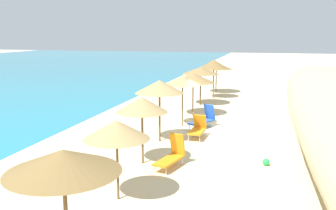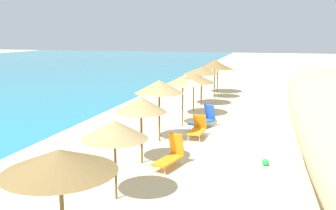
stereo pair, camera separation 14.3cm
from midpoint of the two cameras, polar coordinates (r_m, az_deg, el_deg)
The scene contains 14 objects.
ground_plane at distance 20.09m, azimuth 6.44°, elevation -3.36°, with size 160.00×160.00×0.00m, color beige.
beach_umbrella_0 at distance 8.38m, azimuth -15.96°, elevation -8.11°, with size 2.48×2.48×2.47m.
beach_umbrella_1 at distance 11.05m, azimuth -8.10°, elevation -3.71°, with size 1.94×1.94×2.41m.
beach_umbrella_2 at distance 14.08m, azimuth -4.21°, elevation 0.04°, with size 1.92×1.92×2.56m.
beach_umbrella_3 at distance 16.97m, azimuth -1.53°, elevation 2.75°, with size 2.20×2.20×2.81m.
beach_umbrella_4 at distance 19.91m, azimuth 1.99°, elevation 3.69°, with size 1.92×1.92×2.68m.
beach_umbrella_5 at distance 22.59m, azimuth 3.62°, elevation 4.09°, with size 2.57×2.57×2.55m.
beach_umbrella_6 at distance 26.01m, azimuth 4.77°, elevation 5.17°, with size 2.50×2.50×2.62m.
beach_umbrella_7 at distance 28.85m, azimuth 6.75°, elevation 6.13°, with size 2.18×2.18×2.94m.
beach_umbrella_8 at distance 31.68m, azimuth 7.16°, elevation 5.85°, with size 2.65×2.65×2.51m.
lounge_chair_0 at distance 19.85m, azimuth 5.19°, elevation -2.09°, with size 1.79×1.23×1.18m.
lounge_chair_1 at distance 17.97m, azimuth 4.27°, elevation -3.50°, with size 1.43×0.68×1.04m.
lounge_chair_3 at distance 14.08m, azimuth 0.25°, elevation -7.51°, with size 1.61×0.92×1.18m.
beach_ball at distance 14.76m, azimuth 14.24°, elevation -8.31°, with size 0.27×0.27×0.27m, color green.
Camera 1 is at (-19.30, -2.81, 4.85)m, focal length 40.59 mm.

